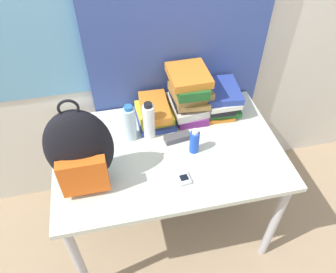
% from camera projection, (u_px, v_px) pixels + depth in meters
% --- Properties ---
extents(wall_back, '(6.00, 0.06, 2.50)m').
position_uv_depth(wall_back, '(149.00, 28.00, 1.82)').
color(wall_back, silver).
rests_on(wall_back, ground_plane).
extents(curtain_blue, '(1.06, 0.04, 2.50)m').
position_uv_depth(curtain_blue, '(179.00, 30.00, 1.81)').
color(curtain_blue, '#384C93').
rests_on(curtain_blue, ground_plane).
extents(desk, '(1.25, 0.81, 0.77)m').
position_uv_depth(desk, '(168.00, 160.00, 1.88)').
color(desk, beige).
rests_on(desk, ground_plane).
extents(backpack, '(0.31, 0.20, 0.52)m').
position_uv_depth(backpack, '(80.00, 151.00, 1.51)').
color(backpack, black).
rests_on(backpack, desk).
extents(book_stack_left, '(0.22, 0.28, 0.13)m').
position_uv_depth(book_stack_left, '(155.00, 113.00, 1.94)').
color(book_stack_left, navy).
rests_on(book_stack_left, desk).
extents(book_stack_center, '(0.24, 0.28, 0.31)m').
position_uv_depth(book_stack_center, '(190.00, 94.00, 1.91)').
color(book_stack_center, '#6B2370').
rests_on(book_stack_center, desk).
extents(book_stack_right, '(0.24, 0.28, 0.17)m').
position_uv_depth(book_stack_right, '(220.00, 99.00, 1.99)').
color(book_stack_right, orange).
rests_on(book_stack_right, desk).
extents(water_bottle, '(0.07, 0.07, 0.23)m').
position_uv_depth(water_bottle, '(130.00, 123.00, 1.81)').
color(water_bottle, silver).
rests_on(water_bottle, desk).
extents(sports_bottle, '(0.07, 0.07, 0.24)m').
position_uv_depth(sports_bottle, '(149.00, 121.00, 1.82)').
color(sports_bottle, white).
rests_on(sports_bottle, desk).
extents(sunscreen_bottle, '(0.05, 0.05, 0.16)m').
position_uv_depth(sunscreen_bottle, '(194.00, 141.00, 1.76)').
color(sunscreen_bottle, blue).
rests_on(sunscreen_bottle, desk).
extents(cell_phone, '(0.07, 0.09, 0.02)m').
position_uv_depth(cell_phone, '(184.00, 179.00, 1.66)').
color(cell_phone, '#B7BCC6').
rests_on(cell_phone, desk).
extents(sunglasses_case, '(0.16, 0.08, 0.04)m').
position_uv_depth(sunglasses_case, '(178.00, 138.00, 1.86)').
color(sunglasses_case, '#47474C').
rests_on(sunglasses_case, desk).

